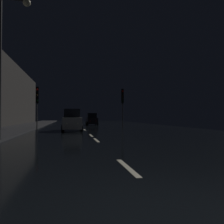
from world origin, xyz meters
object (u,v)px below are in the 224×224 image
object	(u,v)px
car_approaching_headlights	(72,121)
car_distant_taillights	(92,120)
traffic_light_far_left	(37,98)
streetlamp_overhead	(8,48)
traffic_light_far_right	(122,99)

from	to	relation	value
car_approaching_headlights	car_distant_taillights	size ratio (longest dim) A/B	1.10
traffic_light_far_left	streetlamp_overhead	world-z (taller)	streetlamp_overhead
car_distant_taillights	traffic_light_far_right	bearing A→B (deg)	-159.83
traffic_light_far_left	streetlamp_overhead	bearing A→B (deg)	-8.54
traffic_light_far_left	traffic_light_far_right	size ratio (longest dim) A/B	0.96
streetlamp_overhead	traffic_light_far_left	bearing A→B (deg)	90.95
car_approaching_headlights	streetlamp_overhead	bearing A→B (deg)	-21.30
traffic_light_far_left	car_distant_taillights	xyz separation A→B (m)	(7.38, 10.37, -2.63)
car_approaching_headlights	car_distant_taillights	bearing A→B (deg)	165.92
traffic_light_far_left	traffic_light_far_right	world-z (taller)	traffic_light_far_right
streetlamp_overhead	traffic_light_far_right	bearing A→B (deg)	54.76
streetlamp_overhead	car_distant_taillights	size ratio (longest dim) A/B	2.08
traffic_light_far_right	car_approaching_headlights	xyz separation A→B (m)	(-6.65, -5.15, -2.71)
traffic_light_far_right	car_approaching_headlights	size ratio (longest dim) A/B	1.16
traffic_light_far_right	streetlamp_overhead	world-z (taller)	streetlamp_overhead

